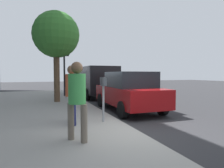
# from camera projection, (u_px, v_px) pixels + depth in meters

# --- Properties ---
(ground_plane) EXTENTS (80.00, 80.00, 0.00)m
(ground_plane) POSITION_uv_depth(u_px,v_px,m) (133.00, 133.00, 5.44)
(ground_plane) COLOR #2B2B2D
(ground_plane) RESTS_ON ground
(sidewalk_slab) EXTENTS (28.00, 6.00, 0.15)m
(sidewalk_slab) POSITION_uv_depth(u_px,v_px,m) (15.00, 144.00, 4.37)
(sidewalk_slab) COLOR gray
(sidewalk_slab) RESTS_ON ground_plane
(parking_meter) EXTENTS (0.36, 0.12, 1.41)m
(parking_meter) POSITION_uv_depth(u_px,v_px,m) (103.00, 90.00, 6.10)
(parking_meter) COLOR gray
(parking_meter) RESTS_ON sidewalk_slab
(pedestrian_at_meter) EXTENTS (0.54, 0.39, 1.78)m
(pedestrian_at_meter) POSITION_uv_depth(u_px,v_px,m) (72.00, 89.00, 5.82)
(pedestrian_at_meter) COLOR #191E4C
(pedestrian_at_meter) RESTS_ON sidewalk_slab
(pedestrian_bystander) EXTENTS (0.46, 0.39, 1.79)m
(pedestrian_bystander) POSITION_uv_depth(u_px,v_px,m) (77.00, 94.00, 4.32)
(pedestrian_bystander) COLOR #726656
(pedestrian_bystander) RESTS_ON sidewalk_slab
(parked_sedan_near) EXTENTS (4.44, 2.04, 1.77)m
(parked_sedan_near) POSITION_uv_depth(u_px,v_px,m) (129.00, 91.00, 8.76)
(parked_sedan_near) COLOR maroon
(parked_sedan_near) RESTS_ON ground_plane
(parked_van_far) EXTENTS (5.22, 2.15, 2.18)m
(parked_van_far) POSITION_uv_depth(u_px,v_px,m) (94.00, 80.00, 14.13)
(parked_van_far) COLOR black
(parked_van_far) RESTS_ON ground_plane
(street_tree) EXTENTS (2.51, 2.51, 4.93)m
(street_tree) POSITION_uv_depth(u_px,v_px,m) (56.00, 35.00, 10.46)
(street_tree) COLOR brown
(street_tree) RESTS_ON sidewalk_slab
(traffic_signal) EXTENTS (0.24, 0.44, 3.60)m
(traffic_signal) POSITION_uv_depth(u_px,v_px,m) (66.00, 61.00, 13.33)
(traffic_signal) COLOR black
(traffic_signal) RESTS_ON sidewalk_slab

